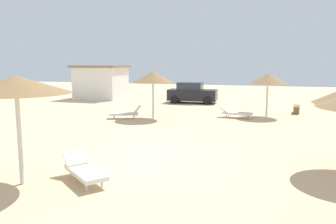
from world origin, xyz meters
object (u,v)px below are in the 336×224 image
beach_cabana (101,82)px  parasol_2 (153,77)px  parked_car (192,93)px  lounger_2 (126,113)px  lounger_3 (235,113)px  bench_0 (297,108)px  lounger_0 (84,170)px  parasol_0 (16,85)px  parasol_3 (268,79)px

beach_cabana → parasol_2: bearing=-47.1°
parasol_2 → parked_car: parasol_2 is taller
parasol_2 → lounger_2: (-1.50, -0.58, -2.13)m
lounger_3 → beach_cabana: size_ratio=0.45×
parasol_2 → lounger_3: parasol_2 is taller
lounger_2 → bench_0: lounger_2 is taller
lounger_0 → parasol_0: bearing=-153.4°
parasol_2 → beach_cabana: beach_cabana is taller
parasol_0 → parasol_2: 11.42m
parasol_2 → lounger_0: 11.04m
parasol_0 → lounger_3: parasol_0 is taller
lounger_3 → beach_cabana: beach_cabana is taller
parasol_3 → bench_0: size_ratio=1.74×
parasol_0 → lounger_2: parasol_0 is taller
parasol_2 → parked_car: size_ratio=0.69×
parasol_2 → beach_cabana: 12.56m
parasol_0 → bench_0: bearing=63.7°
lounger_2 → lounger_3: bearing=19.7°
parasol_0 → lounger_3: size_ratio=1.48×
parked_car → beach_cabana: (-8.93, 0.89, 0.74)m
parasol_0 → bench_0: parasol_0 is taller
parasol_0 → lounger_2: size_ratio=1.50×
parasol_3 → lounger_3: size_ratio=1.33×
parasol_0 → lounger_0: (1.46, 0.73, -2.39)m
lounger_0 → parked_car: size_ratio=0.46×
lounger_2 → parked_car: size_ratio=0.48×
parasol_3 → beach_cabana: size_ratio=0.59×
parasol_2 → lounger_0: bearing=-80.4°
lounger_3 → lounger_2: bearing=-160.3°
parasol_0 → parasol_2: (-0.35, 11.41, -0.24)m
bench_0 → parked_car: parked_car is taller
lounger_2 → lounger_3: lounger_2 is taller
parasol_3 → lounger_2: bearing=-157.6°
bench_0 → parked_car: size_ratio=0.37×
parasol_0 → parasol_3: (6.13, 14.12, -0.36)m
parked_car → lounger_2: bearing=-102.1°
parasol_3 → lounger_0: (-4.66, -13.39, -2.03)m
parasol_3 → lounger_0: parasol_3 is taller
parasol_2 → bench_0: size_ratio=1.83×
parasol_0 → parasol_2: size_ratio=1.05×
beach_cabana → parasol_3: bearing=-23.3°
parasol_0 → parked_car: size_ratio=0.72×
parasol_2 → lounger_0: parasol_2 is taller
bench_0 → lounger_2: bearing=-151.3°
lounger_0 → beach_cabana: 22.43m
bench_0 → parasol_0: bearing=-116.3°
parasol_0 → lounger_3: (4.33, 13.05, -2.39)m
parked_car → beach_cabana: bearing=174.3°
lounger_0 → bench_0: size_ratio=1.24×
lounger_0 → bench_0: lounger_0 is taller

